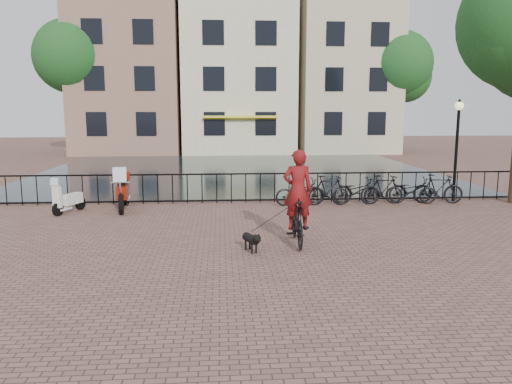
{
  "coord_description": "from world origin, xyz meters",
  "views": [
    {
      "loc": [
        -0.84,
        -8.92,
        3.19
      ],
      "look_at": [
        0.0,
        3.0,
        1.2
      ],
      "focal_mm": 35.0,
      "sensor_mm": 36.0,
      "label": 1
    }
  ],
  "objects": [
    {
      "name": "canal_house_mid",
      "position": [
        0.5,
        30.0,
        5.9
      ],
      "size": [
        8.0,
        9.5,
        11.8
      ],
      "color": "beige",
      "rests_on": "ground"
    },
    {
      "name": "parked_bike_0",
      "position": [
        1.8,
        7.4,
        0.45
      ],
      "size": [
        1.78,
        0.84,
        0.9
      ],
      "primitive_type": "imported",
      "rotation": [
        0.0,
        0.0,
        1.72
      ],
      "color": "black",
      "rests_on": "ground"
    },
    {
      "name": "dog",
      "position": [
        -0.19,
        1.98,
        0.24
      ],
      "size": [
        0.49,
        0.75,
        0.48
      ],
      "rotation": [
        0.0,
        0.0,
        0.41
      ],
      "color": "black",
      "rests_on": "ground"
    },
    {
      "name": "canal_house_right",
      "position": [
        8.5,
        30.0,
        6.65
      ],
      "size": [
        7.0,
        9.0,
        13.3
      ],
      "color": "#BAB18A",
      "rests_on": "ground"
    },
    {
      "name": "lamp_post",
      "position": [
        7.2,
        7.6,
        2.38
      ],
      "size": [
        0.3,
        0.3,
        3.45
      ],
      "color": "black",
      "rests_on": "ground"
    },
    {
      "name": "scooter",
      "position": [
        -5.57,
        6.68,
        0.6
      ],
      "size": [
        0.87,
        1.33,
        1.2
      ],
      "rotation": [
        0.0,
        0.0,
        -0.43
      ],
      "color": "white",
      "rests_on": "ground"
    },
    {
      "name": "parked_bike_5",
      "position": [
        6.55,
        7.4,
        0.5
      ],
      "size": [
        1.72,
        0.73,
        1.0
      ],
      "primitive_type": "imported",
      "rotation": [
        0.0,
        0.0,
        1.41
      ],
      "color": "black",
      "rests_on": "ground"
    },
    {
      "name": "ground",
      "position": [
        0.0,
        0.0,
        0.0
      ],
      "size": [
        100.0,
        100.0,
        0.0
      ],
      "primitive_type": "plane",
      "color": "brown",
      "rests_on": "ground"
    },
    {
      "name": "tree_far_right",
      "position": [
        12.0,
        27.0,
        6.35
      ],
      "size": [
        4.76,
        4.76,
        8.76
      ],
      "color": "black",
      "rests_on": "ground"
    },
    {
      "name": "parked_bike_1",
      "position": [
        2.75,
        7.4,
        0.5
      ],
      "size": [
        1.7,
        0.64,
        1.0
      ],
      "primitive_type": "imported",
      "rotation": [
        0.0,
        0.0,
        1.68
      ],
      "color": "black",
      "rests_on": "ground"
    },
    {
      "name": "canal_water",
      "position": [
        0.0,
        17.3,
        0.0
      ],
      "size": [
        20.0,
        20.0,
        0.0
      ],
      "primitive_type": "plane",
      "color": "black",
      "rests_on": "ground"
    },
    {
      "name": "parked_bike_4",
      "position": [
        5.6,
        7.4,
        0.45
      ],
      "size": [
        1.78,
        0.8,
        0.9
      ],
      "primitive_type": "imported",
      "rotation": [
        0.0,
        0.0,
        1.45
      ],
      "color": "black",
      "rests_on": "ground"
    },
    {
      "name": "cyclist",
      "position": [
        0.95,
        2.53,
        1.01
      ],
      "size": [
        0.85,
        1.95,
        2.65
      ],
      "rotation": [
        0.0,
        0.0,
        3.11
      ],
      "color": "black",
      "rests_on": "ground"
    },
    {
      "name": "tree_far_left",
      "position": [
        -11.0,
        27.0,
        6.73
      ],
      "size": [
        5.04,
        5.04,
        9.27
      ],
      "color": "black",
      "rests_on": "ground"
    },
    {
      "name": "motorcycle",
      "position": [
        -3.99,
        7.09,
        0.75
      ],
      "size": [
        0.73,
        2.14,
        1.49
      ],
      "rotation": [
        0.0,
        0.0,
        0.11
      ],
      "color": "maroon",
      "rests_on": "ground"
    },
    {
      "name": "railing",
      "position": [
        0.0,
        8.0,
        0.5
      ],
      "size": [
        20.0,
        0.05,
        1.02
      ],
      "color": "black",
      "rests_on": "ground"
    },
    {
      "name": "parked_bike_2",
      "position": [
        3.7,
        7.4,
        0.45
      ],
      "size": [
        1.78,
        0.81,
        0.9
      ],
      "primitive_type": "imported",
      "rotation": [
        0.0,
        0.0,
        1.7
      ],
      "color": "black",
      "rests_on": "ground"
    },
    {
      "name": "canal_house_left",
      "position": [
        -7.5,
        30.0,
        6.4
      ],
      "size": [
        7.5,
        9.0,
        12.8
      ],
      "color": "#886A4F",
      "rests_on": "ground"
    },
    {
      "name": "parked_bike_3",
      "position": [
        4.65,
        7.4,
        0.5
      ],
      "size": [
        1.71,
        0.66,
        1.0
      ],
      "primitive_type": "imported",
      "rotation": [
        0.0,
        0.0,
        1.69
      ],
      "color": "black",
      "rests_on": "ground"
    }
  ]
}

